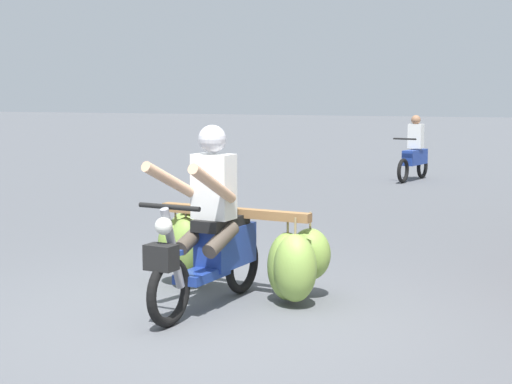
# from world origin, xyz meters

# --- Properties ---
(ground_plane) EXTENTS (120.00, 120.00, 0.00)m
(ground_plane) POSITION_xyz_m (0.00, 0.00, 0.00)
(ground_plane) COLOR #56595E
(motorbike_main_loaded) EXTENTS (1.79, 1.88, 1.58)m
(motorbike_main_loaded) POSITION_xyz_m (-0.23, 0.63, 0.50)
(motorbike_main_loaded) COLOR black
(motorbike_main_loaded) RESTS_ON ground
(motorbike_distant_ahead_right) EXTENTS (0.53, 1.61, 1.40)m
(motorbike_distant_ahead_right) POSITION_xyz_m (-0.94, 11.05, 0.57)
(motorbike_distant_ahead_right) COLOR black
(motorbike_distant_ahead_right) RESTS_ON ground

